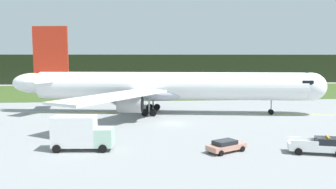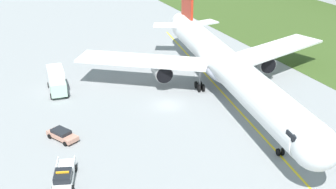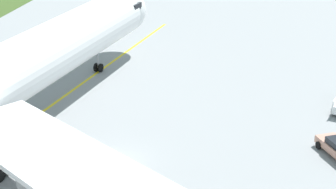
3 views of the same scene
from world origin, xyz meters
name	(u,v)px [view 3 (image 3 of 3)]	position (x,y,z in m)	size (l,w,h in m)	color
ground	(112,163)	(0.00, 0.00, 0.00)	(320.00, 320.00, 0.00)	gray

